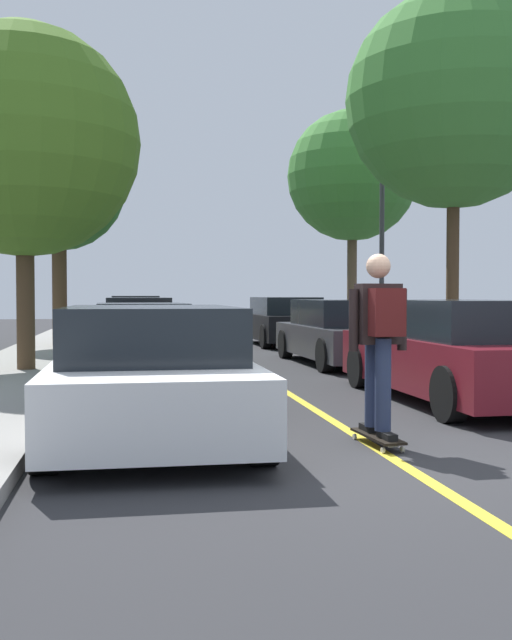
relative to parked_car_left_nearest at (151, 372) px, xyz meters
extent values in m
plane|color=#2D2D30|center=(2.05, -1.46, -0.65)|extent=(80.00, 80.00, 0.00)
cube|color=gold|center=(2.05, 2.54, -0.65)|extent=(0.12, 39.20, 0.01)
cube|color=white|center=(0.00, -0.05, -0.17)|extent=(1.91, 4.17, 0.61)
cube|color=black|center=(0.00, 0.11, 0.40)|extent=(1.67, 2.75, 0.52)
cylinder|color=black|center=(0.89, -1.42, -0.33)|extent=(0.22, 0.64, 0.64)
cylinder|color=black|center=(-0.87, -1.43, -0.33)|extent=(0.22, 0.64, 0.64)
cylinder|color=black|center=(0.87, 1.33, -0.33)|extent=(0.22, 0.64, 0.64)
cylinder|color=black|center=(-0.89, 1.32, -0.33)|extent=(0.22, 0.64, 0.64)
cube|color=#196066|center=(0.00, 6.97, -0.15)|extent=(2.06, 4.49, 0.64)
cube|color=black|center=(0.00, 7.10, 0.39)|extent=(1.77, 2.65, 0.45)
cylinder|color=black|center=(0.94, 5.50, -0.33)|extent=(0.24, 0.65, 0.64)
cylinder|color=black|center=(-0.83, 5.43, -0.33)|extent=(0.24, 0.65, 0.64)
cylinder|color=black|center=(0.83, 8.51, -0.33)|extent=(0.24, 0.65, 0.64)
cylinder|color=black|center=(-0.94, 8.44, -0.33)|extent=(0.24, 0.65, 0.64)
cube|color=maroon|center=(0.00, 12.92, -0.17)|extent=(1.90, 4.34, 0.62)
cube|color=black|center=(0.00, 12.96, 0.42)|extent=(1.67, 2.73, 0.56)
cylinder|color=black|center=(0.89, 11.46, -0.33)|extent=(0.22, 0.64, 0.64)
cylinder|color=black|center=(-0.87, 11.45, -0.33)|extent=(0.22, 0.64, 0.64)
cylinder|color=black|center=(0.87, 14.39, -0.33)|extent=(0.22, 0.64, 0.64)
cylinder|color=black|center=(-0.89, 14.38, -0.33)|extent=(0.22, 0.64, 0.64)
cube|color=#BCAD89|center=(0.00, 19.72, -0.11)|extent=(1.97, 4.41, 0.73)
cube|color=black|center=(0.00, 19.69, 0.50)|extent=(1.70, 2.75, 0.49)
cylinder|color=black|center=(0.81, 18.22, -0.33)|extent=(0.24, 0.65, 0.64)
cylinder|color=black|center=(-0.90, 18.28, -0.33)|extent=(0.24, 0.65, 0.64)
cylinder|color=black|center=(0.90, 21.17, -0.33)|extent=(0.24, 0.65, 0.64)
cylinder|color=black|center=(-0.81, 21.23, -0.33)|extent=(0.24, 0.65, 0.64)
cube|color=maroon|center=(4.10, 1.91, -0.14)|extent=(1.81, 4.63, 0.68)
cube|color=black|center=(4.10, 1.89, 0.45)|extent=(1.58, 3.03, 0.50)
cylinder|color=black|center=(3.27, 3.51, -0.33)|extent=(0.23, 0.64, 0.64)
cylinder|color=black|center=(4.89, 3.53, -0.33)|extent=(0.23, 0.64, 0.64)
cylinder|color=black|center=(3.31, 0.30, -0.33)|extent=(0.23, 0.64, 0.64)
cube|color=#38383D|center=(4.10, 7.41, -0.17)|extent=(1.90, 4.65, 0.62)
cube|color=black|center=(4.10, 7.41, 0.41)|extent=(1.63, 2.67, 0.53)
cylinder|color=black|center=(3.23, 8.99, -0.33)|extent=(0.24, 0.65, 0.64)
cylinder|color=black|center=(4.88, 9.03, -0.33)|extent=(0.24, 0.65, 0.64)
cylinder|color=black|center=(3.32, 5.79, -0.33)|extent=(0.24, 0.65, 0.64)
cylinder|color=black|center=(4.97, 5.83, -0.33)|extent=(0.24, 0.65, 0.64)
cube|color=black|center=(4.10, 13.38, -0.13)|extent=(1.87, 4.24, 0.69)
cube|color=black|center=(4.10, 13.28, 0.46)|extent=(1.62, 2.56, 0.49)
cylinder|color=black|center=(3.24, 14.76, -0.33)|extent=(0.24, 0.65, 0.64)
cylinder|color=black|center=(4.89, 14.80, -0.33)|extent=(0.24, 0.65, 0.64)
cylinder|color=black|center=(3.31, 11.96, -0.33)|extent=(0.24, 0.65, 0.64)
cylinder|color=black|center=(4.96, 12.00, -0.33)|extent=(0.24, 0.65, 0.64)
cylinder|color=#4C3823|center=(-2.00, 5.92, 0.96)|extent=(0.31, 0.31, 2.94)
sphere|color=#4C7A23|center=(-2.00, 5.92, 3.42)|extent=(3.98, 3.98, 3.98)
cylinder|color=#4C3823|center=(-2.00, 12.17, 1.11)|extent=(0.37, 0.37, 3.25)
sphere|color=#2D6B28|center=(-2.00, 12.17, 3.60)|extent=(3.39, 3.39, 3.39)
cylinder|color=#4C3823|center=(6.10, 6.50, 1.48)|extent=(0.25, 0.25, 4.00)
sphere|color=#3D7F33|center=(6.10, 6.50, 4.61)|extent=(4.26, 4.26, 4.26)
cylinder|color=brown|center=(6.10, 13.39, 1.26)|extent=(0.28, 0.28, 3.55)
sphere|color=#3D7F33|center=(6.10, 13.39, 4.20)|extent=(3.74, 3.74, 3.74)
cylinder|color=#38383D|center=(5.85, 10.06, 2.17)|extent=(0.12, 0.12, 5.38)
cube|color=#EAE5C6|center=(5.85, 10.06, 4.98)|extent=(0.36, 0.24, 0.20)
cube|color=black|center=(2.10, -0.80, -0.56)|extent=(0.29, 0.86, 0.02)
cylinder|color=beige|center=(1.98, -0.47, -0.63)|extent=(0.03, 0.06, 0.06)
cylinder|color=beige|center=(2.17, -0.45, -0.63)|extent=(0.03, 0.06, 0.06)
cylinder|color=beige|center=(2.04, -1.15, -0.63)|extent=(0.03, 0.06, 0.06)
cylinder|color=beige|center=(2.22, -1.13, -0.63)|extent=(0.03, 0.06, 0.06)
cube|color=#99999E|center=(2.07, -0.46, -0.59)|extent=(0.10, 0.05, 0.02)
cube|color=#99999E|center=(2.13, -1.14, -0.59)|extent=(0.10, 0.05, 0.02)
cube|color=black|center=(2.08, -0.58, -0.52)|extent=(0.12, 0.27, 0.06)
cube|color=black|center=(2.12, -1.02, -0.52)|extent=(0.12, 0.27, 0.06)
cylinder|color=#283351|center=(2.09, -0.68, -0.06)|extent=(0.16, 0.16, 0.86)
cylinder|color=#283351|center=(2.11, -0.92, -0.06)|extent=(0.16, 0.16, 0.86)
cube|color=black|center=(2.10, -0.80, 0.59)|extent=(0.42, 0.25, 0.57)
sphere|color=tan|center=(2.10, -0.80, 1.04)|extent=(0.23, 0.23, 0.23)
cylinder|color=black|center=(1.86, -0.82, 0.54)|extent=(0.10, 0.10, 0.58)
cylinder|color=black|center=(2.35, -0.78, 0.54)|extent=(0.10, 0.10, 0.58)
cube|color=#4C1414|center=(2.12, -1.00, 0.61)|extent=(0.31, 0.20, 0.44)
camera|label=1|loc=(-0.18, -7.57, 0.77)|focal=42.22mm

